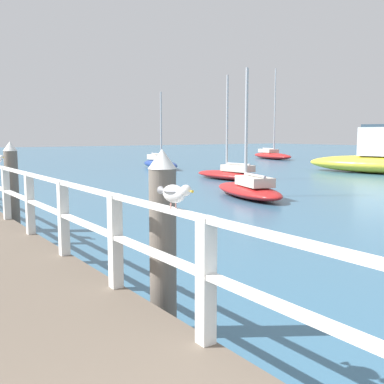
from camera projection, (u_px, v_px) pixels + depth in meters
The scene contains 8 objects.
dock_piling_near at pixel (163, 243), 4.70m from camera, with size 0.29×0.29×1.95m.
dock_piling_far at pixel (12, 187), 9.78m from camera, with size 0.29×0.29×1.95m.
seagull_foreground at pixel (174, 193), 3.74m from camera, with size 0.18×0.48×0.21m.
boat_0 at pixel (160, 163), 28.11m from camera, with size 1.79×4.46×4.66m.
boat_1 at pixel (380, 157), 24.67m from camera, with size 4.02×7.98×2.65m.
boat_3 at pixel (249, 189), 15.28m from camera, with size 2.49×4.30×4.30m.
boat_4 at pixel (272, 155), 39.57m from camera, with size 3.12×5.83×7.66m.
boat_5 at pixel (231, 173), 21.33m from camera, with size 1.78×4.31×4.84m.
Camera 1 is at (-0.63, -0.30, 2.10)m, focal length 42.53 mm.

